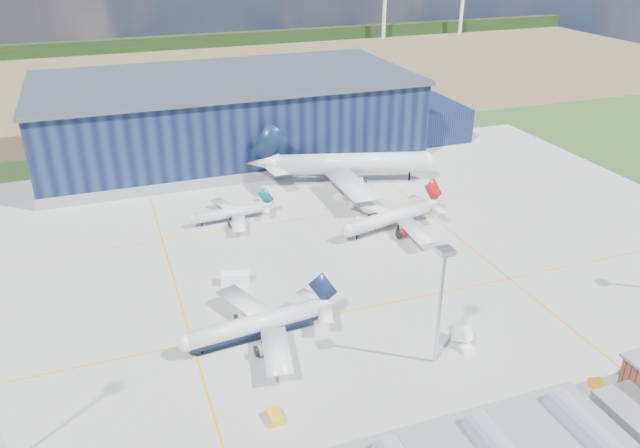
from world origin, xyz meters
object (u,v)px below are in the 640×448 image
Objects in this scene: airliner_red at (390,211)px; airliner_regional at (229,208)px; gse_van_a at (235,278)px; airstair at (460,337)px; light_mast_center at (442,288)px; car_b at (619,391)px; airliner_navy at (254,316)px; hangar at (235,118)px; gse_tug_b at (598,387)px; gse_tug_a at (275,417)px; gse_van_b at (365,224)px; gse_tug_c at (268,200)px; gse_cart_a at (338,197)px; airliner_widebody at (352,153)px.

airliner_red reaches higher than airliner_regional.
airliner_regional is at bearing 4.54° from gse_van_a.
airstair is at bearing 109.52° from airliner_regional.
light_mast_center is at bearing -129.99° from gse_van_a.
airstair is (29.02, -66.77, -2.40)m from airliner_regional.
gse_van_a reaches higher than car_b.
gse_van_a is at bearing -98.71° from airliner_navy.
airliner_navy is at bearing 146.59° from airstair.
hangar is 109.68m from airliner_navy.
gse_tug_a is at bearing -178.11° from gse_tug_b.
gse_van_b is 1.14× the size of airstair.
gse_tug_c is at bearing 96.56° from light_mast_center.
car_b is (53.30, -35.43, -4.69)m from airliner_navy.
airliner_navy is 6.34× the size of gse_van_b.
airliner_red is 45.05m from gse_van_a.
airliner_navy is 60.89m from gse_tug_b.
car_b is at bearing -15.97° from gse_tug_a.
car_b is (14.36, -72.47, -0.55)m from gse_van_b.
gse_tug_b is 3.29m from car_b.
airstair is (-14.93, 19.23, 0.75)m from gse_tug_b.
hangar reaches higher than car_b.
car_b is (55.69, -13.65, -0.08)m from gse_tug_a.
gse_tug_a is 89.02m from gse_cart_a.
gse_cart_a is (39.27, 56.88, -4.73)m from airliner_navy.
hangar reaches higher than airliner_red.
airliner_navy is 53.02m from airliner_regional.
gse_cart_a is 19.86m from gse_van_b.
airstair is (-11.98, -81.77, -7.81)m from airliner_widebody.
gse_cart_a is at bearing 111.47° from gse_tug_b.
airliner_navy is at bearing 160.86° from gse_tug_b.
light_mast_center is 0.40× the size of airliner_widebody.
car_b is at bearing 113.91° from airliner_regional.
gse_tug_a is at bearing -170.20° from gse_van_a.
hangar is 6.14× the size of airliner_regional.
car_b is (2.62, -2.00, -0.08)m from gse_tug_b.
gse_van_a is 1.34× the size of airstair.
hangar is 32.06× the size of airstair.
airliner_regional is at bearing 107.41° from light_mast_center.
gse_van_a is at bearing 83.04° from gse_tug_a.
gse_van_b is at bearing 113.73° from gse_tug_b.
hangar is 77.28m from airliner_red.
gse_tug_a is 57.34m from car_b.
gse_tug_c is (12.91, 8.52, -3.12)m from airliner_regional.
airliner_navy reaches higher than gse_cart_a.
gse_tug_a is at bearing 89.48° from car_b.
gse_van_a is at bearing 153.64° from gse_van_b.
gse_tug_a is at bearing -103.25° from gse_tug_c.
gse_cart_a is at bearing -112.58° from airliner_widebody.
airliner_widebody is 101.40m from gse_tug_b.
airliner_navy is at bearing -106.18° from gse_tug_c.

